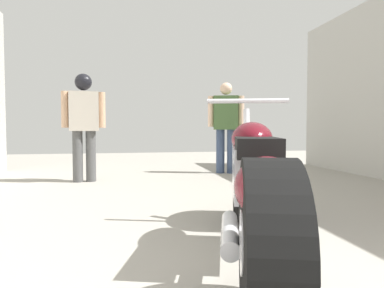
# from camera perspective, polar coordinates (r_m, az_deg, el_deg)

# --- Properties ---
(ground_plane) EXTENTS (16.54, 16.54, 0.00)m
(ground_plane) POSITION_cam_1_polar(r_m,az_deg,el_deg) (3.35, 4.25, -11.33)
(ground_plane) COLOR #9E998E
(motorcycle_maroon_cruiser) EXTENTS (0.96, 2.23, 1.06)m
(motorcycle_maroon_cruiser) POSITION_cam_1_polar(r_m,az_deg,el_deg) (2.13, 10.47, -7.24)
(motorcycle_maroon_cruiser) COLOR black
(motorcycle_maroon_cruiser) RESTS_ON ground_plane
(mechanic_in_blue) EXTENTS (0.66, 0.35, 1.64)m
(mechanic_in_blue) POSITION_cam_1_polar(r_m,az_deg,el_deg) (6.12, 5.78, 3.72)
(mechanic_in_blue) COLOR #384766
(mechanic_in_blue) RESTS_ON ground_plane
(mechanic_with_helmet) EXTENTS (0.65, 0.29, 1.64)m
(mechanic_with_helmet) POSITION_cam_1_polar(r_m,az_deg,el_deg) (5.35, -17.91, 4.34)
(mechanic_with_helmet) COLOR #4C4C4C
(mechanic_with_helmet) RESTS_ON ground_plane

